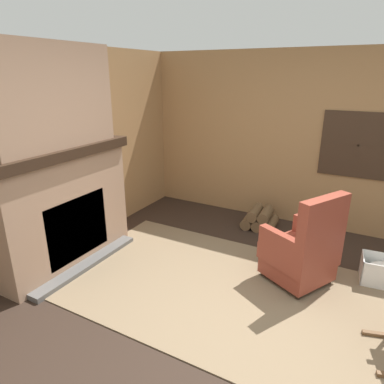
% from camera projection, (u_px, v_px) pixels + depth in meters
% --- Properties ---
extents(ground_plane, '(14.00, 14.00, 0.00)m').
position_uv_depth(ground_plane, '(245.00, 321.00, 3.12)').
color(ground_plane, '#2D2119').
extents(wood_panel_wall_left, '(0.06, 5.51, 2.46)m').
position_uv_depth(wood_panel_wall_left, '(41.00, 158.00, 3.84)').
color(wood_panel_wall_left, '#9E7247').
rests_on(wood_panel_wall_left, ground).
extents(wood_panel_wall_back, '(5.51, 0.09, 2.46)m').
position_uv_depth(wood_panel_wall_back, '(313.00, 142.00, 4.76)').
color(wood_panel_wall_back, '#9E7247').
rests_on(wood_panel_wall_back, ground).
extents(fireplace_hearth, '(0.65, 1.76, 1.39)m').
position_uv_depth(fireplace_hearth, '(63.00, 207.00, 3.90)').
color(fireplace_hearth, '#9E7A60').
rests_on(fireplace_hearth, ground).
extents(chimney_breast, '(0.39, 1.46, 1.05)m').
position_uv_depth(chimney_breast, '(48.00, 96.00, 3.50)').
color(chimney_breast, '#9E7A60').
rests_on(chimney_breast, fireplace_hearth).
extents(area_rug, '(3.75, 2.05, 0.01)m').
position_uv_depth(area_rug, '(236.00, 292.00, 3.51)').
color(area_rug, '#7A664C').
rests_on(area_rug, ground).
extents(armchair, '(0.83, 0.83, 1.04)m').
position_uv_depth(armchair, '(302.00, 251.00, 3.57)').
color(armchair, brown).
rests_on(armchair, ground).
extents(firewood_stack, '(0.51, 0.47, 0.29)m').
position_uv_depth(firewood_stack, '(260.00, 219.00, 4.98)').
color(firewood_stack, brown).
rests_on(firewood_stack, ground).
extents(storage_case, '(0.14, 0.26, 0.15)m').
position_uv_depth(storage_case, '(83.00, 133.00, 4.05)').
color(storage_case, gray).
rests_on(storage_case, fireplace_hearth).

